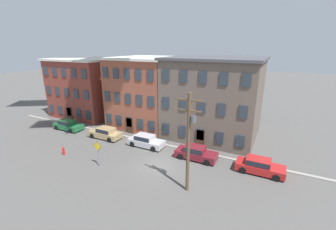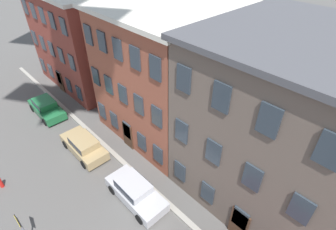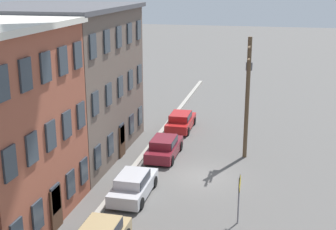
# 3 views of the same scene
# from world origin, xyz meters

# --- Properties ---
(ground_plane) EXTENTS (200.00, 200.00, 0.00)m
(ground_plane) POSITION_xyz_m (0.00, 0.00, 0.00)
(ground_plane) COLOR #565451
(kerb_strip) EXTENTS (56.00, 0.36, 0.16)m
(kerb_strip) POSITION_xyz_m (0.00, 4.50, 0.08)
(kerb_strip) COLOR #9E998E
(kerb_strip) RESTS_ON ground_plane
(apartment_far) EXTENTS (11.87, 10.61, 10.28)m
(apartment_far) POSITION_xyz_m (2.35, 11.05, 5.15)
(apartment_far) COLOR #66564C
(apartment_far) RESTS_ON ground_plane
(car_silver) EXTENTS (4.40, 1.92, 1.43)m
(car_silver) POSITION_xyz_m (-3.56, 3.31, 0.75)
(car_silver) COLOR #B7B7BC
(car_silver) RESTS_ON ground_plane
(car_maroon) EXTENTS (4.40, 1.92, 1.43)m
(car_maroon) POSITION_xyz_m (2.87, 3.04, 0.75)
(car_maroon) COLOR maroon
(car_maroon) RESTS_ON ground_plane
(car_red) EXTENTS (4.40, 1.92, 1.43)m
(car_red) POSITION_xyz_m (9.24, 3.16, 0.75)
(car_red) COLOR #B21E1E
(car_red) RESTS_ON ground_plane
(caution_sign) EXTENTS (1.03, 0.08, 2.69)m
(caution_sign) POSITION_xyz_m (-5.28, -2.78, 1.81)
(caution_sign) COLOR slate
(caution_sign) RESTS_ON ground_plane
(utility_pole) EXTENTS (2.40, 0.44, 8.35)m
(utility_pole) POSITION_xyz_m (4.17, -2.44, 4.71)
(utility_pole) COLOR brown
(utility_pole) RESTS_ON ground_plane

